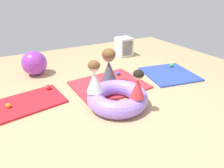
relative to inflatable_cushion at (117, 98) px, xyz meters
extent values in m
plane|color=tan|center=(0.01, 0.04, -0.15)|extent=(8.00, 8.00, 0.00)
cube|color=#2D47B7|center=(1.78, 0.56, -0.13)|extent=(1.32, 1.33, 0.04)
cube|color=red|center=(-1.62, 0.78, -0.13)|extent=(1.76, 1.03, 0.04)
cube|color=red|center=(0.22, 0.74, -0.13)|extent=(1.54, 1.29, 0.04)
torus|color=#9975EA|center=(0.00, 0.00, 0.00)|extent=(1.08, 1.08, 0.30)
cone|color=white|center=(-0.36, 0.15, 0.34)|extent=(0.29, 0.29, 0.37)
sphere|color=beige|center=(-0.36, 0.15, 0.61)|extent=(0.19, 0.19, 0.19)
ellipsoid|color=brown|center=(-0.36, 0.15, 0.63)|extent=(0.20, 0.20, 0.16)
cone|color=red|center=(0.16, -0.35, 0.31)|extent=(0.34, 0.34, 0.32)
sphere|color=beige|center=(0.16, -0.35, 0.54)|extent=(0.16, 0.16, 0.16)
ellipsoid|color=black|center=(0.16, -0.35, 0.55)|extent=(0.17, 0.17, 0.13)
cone|color=#4C4751|center=(0.22, 0.74, 0.15)|extent=(0.56, 0.56, 0.52)
sphere|color=#936647|center=(0.22, 0.74, 0.53)|extent=(0.26, 0.26, 0.26)
ellipsoid|color=brown|center=(0.22, 0.74, 0.56)|extent=(0.28, 0.28, 0.22)
sphere|color=pink|center=(-0.15, 0.79, -0.06)|extent=(0.11, 0.11, 0.11)
sphere|color=red|center=(-0.98, 1.11, -0.06)|extent=(0.11, 0.11, 0.11)
sphere|color=orange|center=(-1.72, 0.76, -0.07)|extent=(0.08, 0.08, 0.08)
sphere|color=green|center=(2.13, 0.84, -0.06)|extent=(0.10, 0.10, 0.10)
sphere|color=blue|center=(0.63, 1.06, -0.06)|extent=(0.10, 0.10, 0.10)
sphere|color=purple|center=(-1.06, 2.12, 0.14)|extent=(0.58, 0.58, 0.58)
cube|color=silver|center=(1.60, 2.38, 0.13)|extent=(0.44, 0.44, 0.56)
cube|color=#2D2D33|center=(1.60, 2.25, 0.13)|extent=(0.34, 0.20, 0.44)
camera|label=1|loc=(-1.46, -2.48, 1.71)|focal=30.29mm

